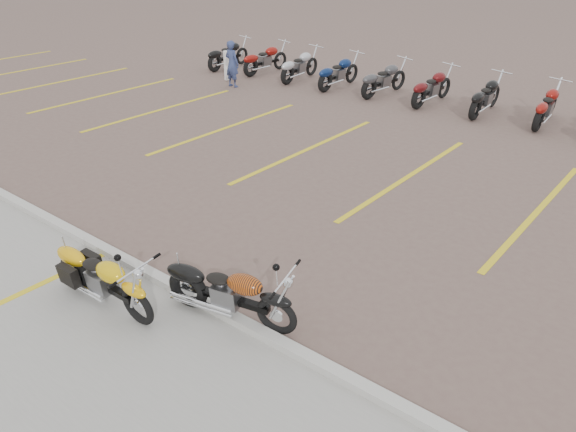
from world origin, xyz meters
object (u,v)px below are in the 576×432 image
object	(u,v)px
flame_cruiser	(228,293)
person_a	(232,64)
bollard	(227,65)
yellow_cruiser	(104,279)

from	to	relation	value
flame_cruiser	person_a	world-z (taller)	person_a
flame_cruiser	bollard	distance (m)	13.75
person_a	bollard	xyz separation A→B (m)	(-0.82, 0.57, -0.26)
person_a	yellow_cruiser	bearing A→B (deg)	127.28
flame_cruiser	person_a	distance (m)	12.77
yellow_cruiser	person_a	size ratio (longest dim) A/B	1.31
person_a	bollard	world-z (taller)	person_a
yellow_cruiser	flame_cruiser	xyz separation A→B (m)	(1.58, 0.84, -0.00)
bollard	person_a	bearing A→B (deg)	-34.49
flame_cruiser	bollard	world-z (taller)	bollard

